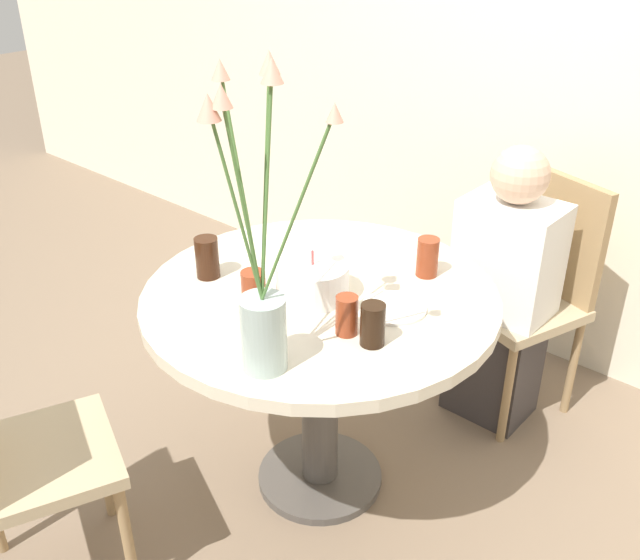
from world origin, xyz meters
The scene contains 14 objects.
ground_plane centered at (0.00, 0.00, 0.00)m, with size 16.00×16.00×0.00m, color #7A6651.
wall_back centered at (0.00, 1.29, 1.30)m, with size 8.00×0.05×2.60m.
dining_table centered at (0.00, 0.00, 0.61)m, with size 1.08×1.08×0.76m.
chair_near_front centered at (0.30, 0.89, 0.53)m, with size 0.51×0.51×0.93m.
chair_far_back centered at (-0.36, -0.87, 0.53)m, with size 0.52×0.52×0.93m.
birthday_cake centered at (0.00, -0.03, 0.81)m, with size 0.22×0.22×0.15m.
flower_vase centered at (0.14, -0.38, 1.00)m, with size 0.34×0.23×0.76m.
side_plate centered at (0.23, 0.06, 0.76)m, with size 0.19×0.19×0.01m.
drink_glass_0 centered at (0.21, -0.13, 0.82)m, with size 0.06×0.06×0.11m.
drink_glass_1 centered at (-0.09, -0.19, 0.82)m, with size 0.07×0.07×0.11m.
drink_glass_2 centered at (-0.33, -0.16, 0.83)m, with size 0.07×0.07×0.13m.
drink_glass_3 centered at (0.18, 0.30, 0.82)m, with size 0.07×0.07×0.12m.
drink_glass_4 centered at (0.29, -0.12, 0.82)m, with size 0.07×0.07×0.12m.
person_guest centered at (0.25, 0.74, 0.51)m, with size 0.34×0.24×1.09m.
Camera 1 is at (1.23, -1.41, 1.82)m, focal length 40.00 mm.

